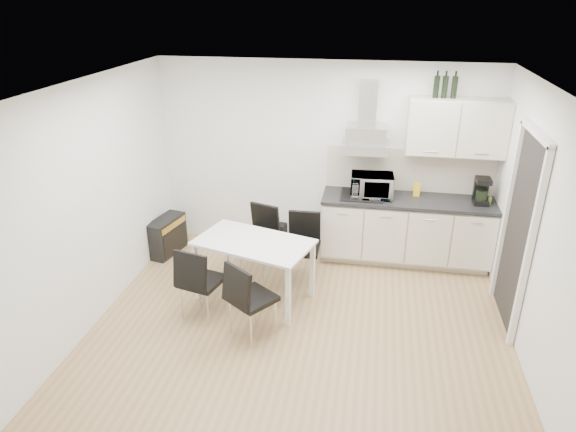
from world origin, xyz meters
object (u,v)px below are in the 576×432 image
(chair_near_right, at_px, (252,299))
(guitar_amp, at_px, (167,236))
(kitchenette, at_px, (411,204))
(floor_speaker, at_px, (279,234))
(chair_far_left, at_px, (258,241))
(chair_near_left, at_px, (202,282))
(chair_far_right, at_px, (302,249))
(dining_table, at_px, (254,248))

(chair_near_right, height_order, guitar_amp, chair_near_right)
(kitchenette, xyz_separation_m, floor_speaker, (-1.80, 0.17, -0.67))
(chair_far_left, xyz_separation_m, floor_speaker, (0.12, 0.81, -0.28))
(kitchenette, bearing_deg, chair_near_left, -142.92)
(kitchenette, xyz_separation_m, chair_near_left, (-2.30, -1.74, -0.39))
(chair_far_right, height_order, chair_near_left, same)
(chair_far_left, distance_m, guitar_amp, 1.41)
(chair_near_left, bearing_deg, guitar_amp, 139.90)
(chair_far_right, relative_size, chair_near_left, 1.00)
(chair_near_left, height_order, floor_speaker, chair_near_left)
(chair_far_left, bearing_deg, chair_far_right, -174.58)
(dining_table, distance_m, chair_near_right, 0.76)
(chair_far_left, xyz_separation_m, chair_near_left, (-0.38, -1.10, 0.00))
(floor_speaker, bearing_deg, chair_far_right, -53.90)
(floor_speaker, bearing_deg, dining_table, -81.54)
(chair_near_right, height_order, floor_speaker, chair_near_right)
(kitchenette, relative_size, guitar_amp, 3.81)
(kitchenette, height_order, chair_far_right, kitchenette)
(dining_table, bearing_deg, guitar_amp, 164.75)
(chair_far_left, height_order, chair_near_right, same)
(chair_far_left, distance_m, floor_speaker, 0.86)
(dining_table, bearing_deg, chair_far_left, 115.72)
(chair_far_left, height_order, chair_far_right, same)
(dining_table, xyz_separation_m, chair_far_left, (-0.10, 0.63, -0.22))
(dining_table, height_order, chair_far_left, chair_far_left)
(dining_table, relative_size, chair_far_left, 1.67)
(chair_near_left, bearing_deg, floor_speaker, 89.33)
(floor_speaker, bearing_deg, chair_near_right, -77.27)
(kitchenette, distance_m, guitar_amp, 3.36)
(chair_far_left, relative_size, floor_speaker, 2.77)
(dining_table, bearing_deg, floor_speaker, 105.59)
(chair_near_right, relative_size, floor_speaker, 2.77)
(kitchenette, bearing_deg, chair_far_right, -149.57)
(guitar_amp, distance_m, floor_speaker, 1.59)
(guitar_amp, bearing_deg, floor_speaker, 31.27)
(chair_near_left, bearing_deg, chair_near_right, -6.70)
(floor_speaker, bearing_deg, kitchenette, 3.97)
(chair_far_left, bearing_deg, kitchenette, -143.50)
(chair_near_left, bearing_deg, dining_table, 58.24)
(chair_near_left, distance_m, guitar_amp, 1.71)
(kitchenette, height_order, floor_speaker, kitchenette)
(chair_far_left, distance_m, chair_near_right, 1.36)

